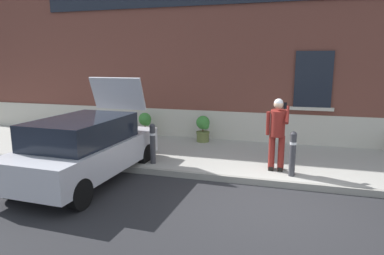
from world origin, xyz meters
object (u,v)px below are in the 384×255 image
Objects in this scene: bollard_near_person at (293,152)px; planter_olive at (203,128)px; hatchback_car_silver at (87,147)px; planter_cream at (145,124)px; person_on_phone at (277,130)px; bollard_far_left at (153,142)px.

planter_olive is (-2.80, 2.68, -0.11)m from bollard_near_person.
hatchback_car_silver is 4.79× the size of planter_cream.
person_on_phone is 2.04× the size of planter_olive.
person_on_phone is 3.47m from planter_olive.
planter_olive is at bearing -1.87° from planter_cream.
bollard_near_person is (4.55, 1.23, -0.09)m from hatchback_car_silver.
hatchback_car_silver reaches higher than person_on_phone.
bollard_far_left is at bearing 47.81° from hatchback_car_silver.
hatchback_car_silver is 3.94× the size of bollard_far_left.
planter_olive is at bearing 120.11° from person_on_phone.
person_on_phone is at bearing -28.88° from planter_cream.
hatchback_car_silver is 3.94× the size of bollard_near_person.
bollard_far_left reaches higher than planter_olive.
bollard_near_person is at bearing -29.39° from planter_cream.
hatchback_car_silver is 4.72m from bollard_near_person.
planter_olive is (-2.43, 2.42, -0.55)m from person_on_phone.
person_on_phone reaches higher than bollard_near_person.
person_on_phone is at bearing -44.90° from planter_olive.
bollard_near_person and bollard_far_left have the same top height.
hatchback_car_silver is at bearing -85.31° from planter_cream.
bollard_near_person is 1.00× the size of bollard_far_left.
planter_cream is (-4.51, 2.49, -0.55)m from person_on_phone.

